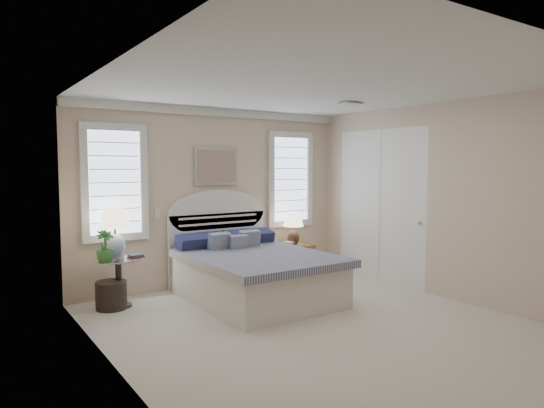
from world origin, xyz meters
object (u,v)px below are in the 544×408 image
Objects in this scene: bed at (251,270)px; floor_pot at (111,295)px; nightstand_right at (297,253)px; lamp_left at (115,226)px; side_table_left at (119,277)px; lamp_right at (293,225)px.

floor_pot is at bearing 162.56° from bed.
bed is at bearing -151.97° from nightstand_right.
floor_pot is 0.89m from lamp_left.
lamp_left is at bearing 57.60° from floor_pot.
side_table_left is 0.24m from floor_pot.
floor_pot is at bearing -177.73° from lamp_right.
bed reaches higher than floor_pot.
nightstand_right is at bearing 28.03° from bed.
floor_pot is (-1.76, 0.55, -0.21)m from bed.
side_table_left is 2.91m from lamp_right.
lamp_right is at bearing -1.43° from lamp_left.
nightstand_right is 1.36× the size of floor_pot.
lamp_left reaches higher than floor_pot.
side_table_left is (-1.65, 0.59, 0.00)m from bed.
nightstand_right is 0.79× the size of lamp_left.
nightstand_right is 3.07m from floor_pot.
nightstand_right is (1.30, 0.69, 0.00)m from bed.
bed is 5.82× the size of floor_pot.
bed reaches higher than lamp_left.
lamp_left reaches higher than nightstand_right.
floor_pot is at bearing -122.40° from lamp_left.
floor_pot is 0.72× the size of lamp_right.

